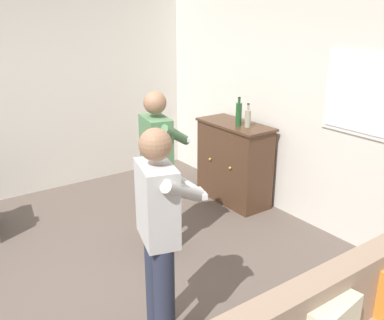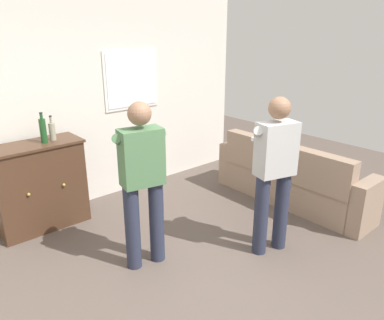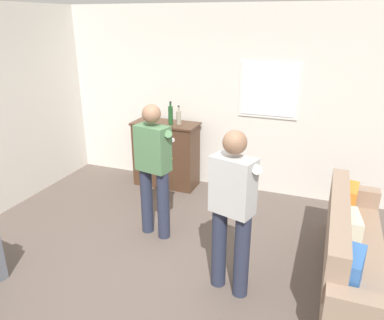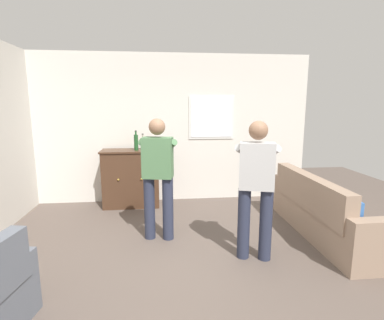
{
  "view_description": "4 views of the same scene",
  "coord_description": "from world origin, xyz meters",
  "views": [
    {
      "loc": [
        3.12,
        -1.16,
        2.39
      ],
      "look_at": [
        0.19,
        0.92,
        1.13
      ],
      "focal_mm": 40.0,
      "sensor_mm": 36.0,
      "label": 1
    },
    {
      "loc": [
        -2.14,
        -1.95,
        2.31
      ],
      "look_at": [
        0.17,
        0.7,
        1.05
      ],
      "focal_mm": 35.0,
      "sensor_mm": 36.0,
      "label": 2
    },
    {
      "loc": [
        1.59,
        -2.88,
        2.59
      ],
      "look_at": [
        0.23,
        0.71,
        1.13
      ],
      "focal_mm": 35.0,
      "sensor_mm": 36.0,
      "label": 3
    },
    {
      "loc": [
        -0.28,
        -3.14,
        1.86
      ],
      "look_at": [
        0.14,
        0.76,
        1.13
      ],
      "focal_mm": 28.0,
      "sensor_mm": 36.0,
      "label": 4
    }
  ],
  "objects": [
    {
      "name": "couch",
      "position": [
        1.95,
        0.71,
        0.35
      ],
      "size": [
        0.57,
        2.25,
        0.88
      ],
      "color": "gray",
      "rests_on": "ground"
    },
    {
      "name": "wall_back_with_window",
      "position": [
        0.01,
        2.66,
        1.4
      ],
      "size": [
        5.2,
        0.15,
        2.8
      ],
      "color": "silver",
      "rests_on": "ground"
    },
    {
      "name": "ground",
      "position": [
        0.0,
        0.0,
        0.0
      ],
      "size": [
        10.4,
        10.4,
        0.0
      ],
      "primitive_type": "plane",
      "color": "brown"
    },
    {
      "name": "person_standing_left",
      "position": [
        -0.32,
        0.86,
        0.94
      ],
      "size": [
        0.55,
        0.51,
        1.68
      ],
      "color": "#282D42",
      "rests_on": "ground"
    },
    {
      "name": "bottle_liquor_amber",
      "position": [
        -0.59,
        2.3,
        1.16
      ],
      "size": [
        0.07,
        0.07,
        0.29
      ],
      "color": "gray",
      "rests_on": "sideboard_cabinet"
    },
    {
      "name": "person_standing_right",
      "position": [
        0.84,
        0.18,
        0.94
      ],
      "size": [
        0.54,
        0.52,
        1.68
      ],
      "color": "#282D42",
      "rests_on": "ground"
    },
    {
      "name": "bottle_wine_green",
      "position": [
        -0.71,
        2.25,
        1.2
      ],
      "size": [
        0.07,
        0.07,
        0.35
      ],
      "color": "#1E4C23",
      "rests_on": "sideboard_cabinet"
    },
    {
      "name": "sideboard_cabinet",
      "position": [
        -0.82,
        2.3,
        0.53
      ],
      "size": [
        1.05,
        0.49,
        1.05
      ],
      "color": "#472D1E",
      "rests_on": "ground"
    }
  ]
}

